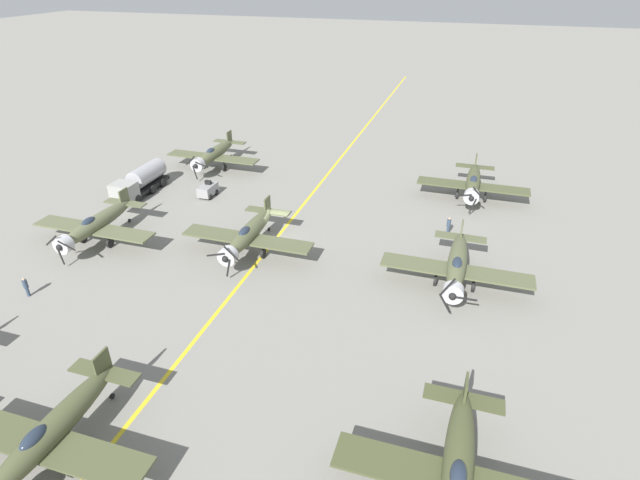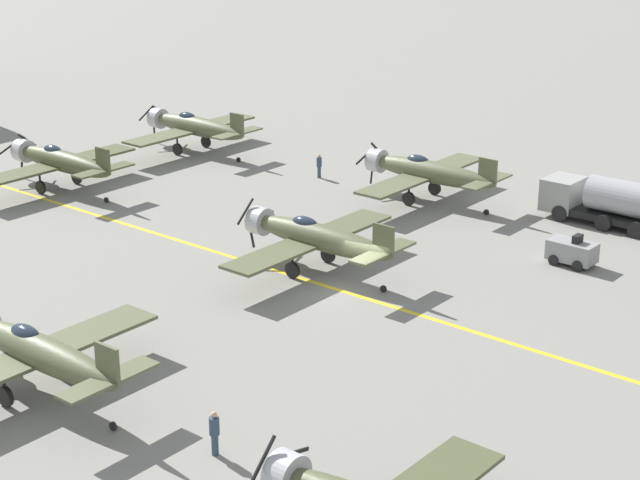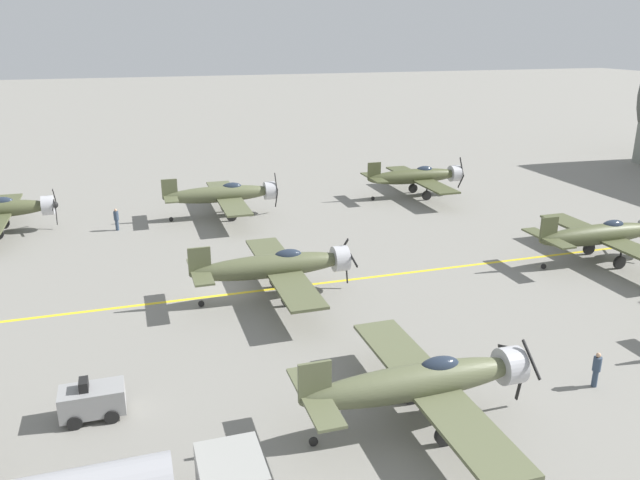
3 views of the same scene
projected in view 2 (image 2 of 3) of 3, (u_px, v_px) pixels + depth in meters
name	position (u px, v px, depth m)	size (l,w,h in m)	color
ground_plane	(354.00, 295.00, 54.85)	(400.00, 400.00, 0.00)	gray
taxiway_stripe	(354.00, 295.00, 54.85)	(0.30, 160.00, 0.01)	yellow
airplane_mid_right	(427.00, 171.00, 69.23)	(12.00, 9.98, 3.65)	#5B6041
airplane_mid_center	(315.00, 237.00, 57.28)	(12.00, 9.98, 3.65)	#555A3B
airplane_mid_left	(38.00, 352.00, 43.92)	(12.00, 9.98, 3.65)	#565B3D
airplane_far_center	(60.00, 161.00, 71.63)	(12.00, 9.98, 3.65)	#4C5132
airplane_far_right	(194.00, 126.00, 80.93)	(12.00, 9.98, 3.65)	#5A5F40
fuel_tanker	(607.00, 201.00, 64.92)	(2.67, 8.00, 2.98)	black
tow_tractor	(572.00, 251.00, 58.67)	(1.57, 2.60, 1.79)	gray
ground_crew_walking	(319.00, 165.00, 74.69)	(0.37, 0.37, 1.70)	#334256
ground_crew_inspecting	(214.00, 431.00, 39.83)	(0.39, 0.39, 1.81)	#334256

